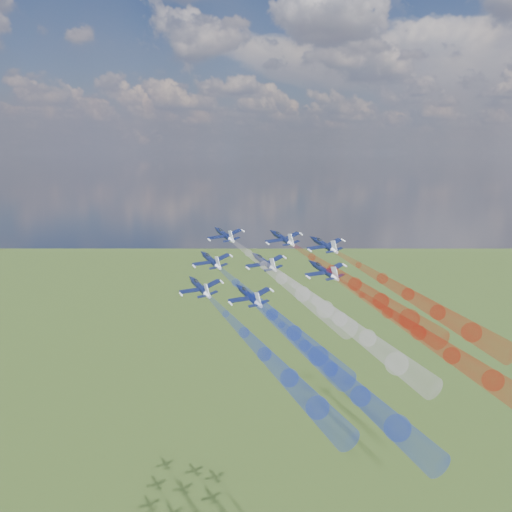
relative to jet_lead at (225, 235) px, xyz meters
The scene contains 16 objects.
jet_lead is the anchor object (origin of this frame).
trail_lead 33.31m from the jet_lead, 24.93° to the right, with size 4.58×54.48×4.58m, color white, non-canonical shape.
jet_inner_left 15.78m from the jet_lead, 63.09° to the right, with size 10.99×13.74×3.66m, color black, non-canonical shape.
trail_inner_left 46.84m from the jet_lead, 36.75° to the right, with size 4.58×54.48×4.58m, color #1A35E3, non-canonical shape.
jet_inner_right 17.45m from the jet_lead, 16.22° to the left, with size 10.99×13.74×3.66m, color black, non-canonical shape.
trail_inner_right 47.68m from the jet_lead, 10.87° to the right, with size 4.58×54.48×4.58m, color red, non-canonical shape.
jet_outer_left 29.97m from the jet_lead, 61.52° to the right, with size 10.99×13.74×3.66m, color black, non-canonical shape.
trail_outer_left 60.20m from the jet_lead, 41.99° to the right, with size 4.58×54.48×4.58m, color #1A35E3, non-canonical shape.
jet_center_third 22.49m from the jet_lead, 22.32° to the right, with size 10.99×13.74×3.66m, color black, non-canonical shape.
trail_center_third 55.79m from the jet_lead, 23.88° to the right, with size 4.58×54.48×4.58m, color white, non-canonical shape.
jet_outer_right 29.51m from the jet_lead, 14.68° to the left, with size 10.99×13.74×3.66m, color black, non-canonical shape.
trail_outer_right 58.99m from the jet_lead, ahead, with size 4.58×54.48×4.58m, color red, non-canonical shape.
jet_rear_left 36.79m from the jet_lead, 40.53° to the right, with size 10.99×13.74×3.66m, color black, non-canonical shape.
trail_rear_left 69.45m from the jet_lead, 33.07° to the right, with size 4.58×54.48×4.58m, color #1A35E3, non-canonical shape.
jet_rear_right 36.57m from the jet_lead, ahead, with size 10.99×13.74×3.66m, color black, non-canonical shape.
trail_rear_right 69.09m from the jet_lead, 15.86° to the right, with size 4.58×54.48×4.58m, color red, non-canonical shape.
Camera 1 is at (71.78, -135.97, 164.07)m, focal length 40.23 mm.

